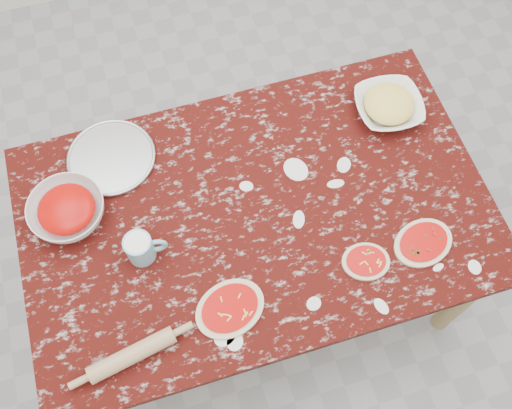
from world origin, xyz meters
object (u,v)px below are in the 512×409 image
(flour_mug, at_px, (141,248))
(rolling_pin, at_px, (132,355))
(worktable, at_px, (256,221))
(pizza_tray, at_px, (112,158))
(cheese_bowl, at_px, (388,107))
(sauce_bowl, at_px, (68,211))

(flour_mug, distance_m, rolling_pin, 0.34)
(worktable, bearing_deg, rolling_pin, -144.16)
(worktable, relative_size, rolling_pin, 5.84)
(worktable, bearing_deg, flour_mug, -173.89)
(pizza_tray, height_order, flour_mug, flour_mug)
(flour_mug, relative_size, rolling_pin, 0.50)
(worktable, distance_m, cheese_bowl, 0.65)
(pizza_tray, xyz_separation_m, flour_mug, (0.03, -0.39, 0.05))
(flour_mug, bearing_deg, sauce_bowl, 134.96)
(sauce_bowl, xyz_separation_m, flour_mug, (0.21, -0.21, 0.02))
(cheese_bowl, bearing_deg, pizza_tray, 174.54)
(worktable, bearing_deg, cheese_bowl, 23.11)
(pizza_tray, height_order, sauce_bowl, sauce_bowl)
(sauce_bowl, bearing_deg, worktable, -15.21)
(worktable, height_order, rolling_pin, rolling_pin)
(rolling_pin, bearing_deg, flour_mug, 72.55)
(flour_mug, height_order, rolling_pin, flour_mug)
(flour_mug, bearing_deg, cheese_bowl, 16.54)
(worktable, xyz_separation_m, pizza_tray, (-0.43, 0.35, 0.09))
(worktable, bearing_deg, sauce_bowl, 164.79)
(worktable, distance_m, flour_mug, 0.43)
(pizza_tray, xyz_separation_m, rolling_pin, (-0.07, -0.71, 0.02))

